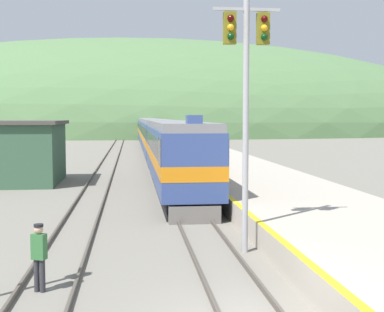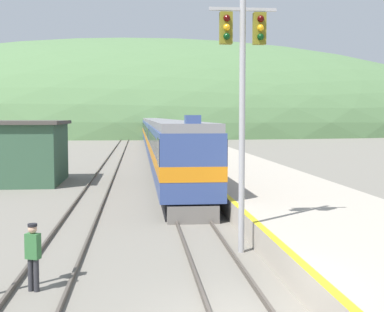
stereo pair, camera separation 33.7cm
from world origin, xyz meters
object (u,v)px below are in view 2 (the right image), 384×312
at_px(carriage_fourth, 151,129).
at_px(track_worker, 33,253).
at_px(carriage_third, 154,132).
at_px(signal_mast_main, 242,76).
at_px(carriage_second, 161,138).
at_px(express_train_lead_car, 176,153).
at_px(carriage_fifth, 148,126).

height_order(carriage_fourth, track_worker, carriage_fourth).
height_order(carriage_third, signal_mast_main, signal_mast_main).
bearing_deg(signal_mast_main, track_worker, -151.09).
height_order(carriage_second, signal_mast_main, signal_mast_main).
xyz_separation_m(express_train_lead_car, carriage_second, (0.00, 22.43, -0.01)).
height_order(express_train_lead_car, carriage_fifth, express_train_lead_car).
xyz_separation_m(carriage_fourth, signal_mast_main, (1.10, -81.67, 3.54)).
distance_m(express_train_lead_car, carriage_fifth, 88.48).
bearing_deg(carriage_third, signal_mast_main, -88.94).
relative_size(express_train_lead_car, carriage_fifth, 1.02).
bearing_deg(express_train_lead_car, carriage_fifth, 90.00).
bearing_deg(express_train_lead_car, signal_mast_main, -85.84).
distance_m(carriage_second, carriage_fifth, 66.06).
height_order(carriage_second, carriage_fourth, same).
relative_size(express_train_lead_car, track_worker, 12.11).
xyz_separation_m(express_train_lead_car, carriage_fourth, (0.00, 66.46, -0.01)).
relative_size(express_train_lead_car, signal_mast_main, 2.42).
distance_m(carriage_second, carriage_third, 22.02).
distance_m(carriage_fifth, signal_mast_main, 103.75).
xyz_separation_m(express_train_lead_car, signal_mast_main, (1.10, -15.21, 3.52)).
relative_size(express_train_lead_car, carriage_fourth, 1.02).
relative_size(carriage_second, carriage_fifth, 1.00).
relative_size(carriage_fourth, signal_mast_main, 2.38).
xyz_separation_m(carriage_third, carriage_fifth, (0.00, 44.04, 0.00)).
height_order(express_train_lead_car, carriage_second, express_train_lead_car).
height_order(carriage_fifth, signal_mast_main, signal_mast_main).
bearing_deg(carriage_third, carriage_fourth, 90.00).
bearing_deg(track_worker, carriage_third, 85.46).
height_order(carriage_second, carriage_fifth, same).
bearing_deg(carriage_fourth, carriage_second, -90.00).
distance_m(carriage_third, track_worker, 63.24).
height_order(carriage_second, track_worker, carriage_second).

